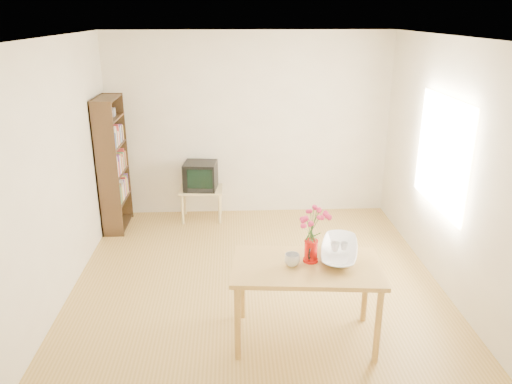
{
  "coord_description": "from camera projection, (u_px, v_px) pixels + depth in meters",
  "views": [
    {
      "loc": [
        -0.24,
        -4.73,
        2.82
      ],
      "look_at": [
        0.0,
        0.3,
        1.0
      ],
      "focal_mm": 35.0,
      "sensor_mm": 36.0,
      "label": 1
    }
  ],
  "objects": [
    {
      "name": "mug",
      "position": [
        292.0,
        260.0,
        4.31
      ],
      "size": [
        0.15,
        0.15,
        0.11
      ],
      "primitive_type": "imported",
      "rotation": [
        0.0,
        0.0,
        3.24
      ],
      "color": "white",
      "rests_on": "table"
    },
    {
      "name": "teacup_b",
      "position": [
        345.0,
        235.0,
        4.48
      ],
      "size": [
        0.08,
        0.08,
        0.06
      ],
      "primitive_type": "imported",
      "rotation": [
        0.0,
        0.0,
        1.93
      ],
      "color": "white",
      "rests_on": "bowl"
    },
    {
      "name": "table",
      "position": [
        307.0,
        274.0,
        4.36
      ],
      "size": [
        1.35,
        0.85,
        0.75
      ],
      "rotation": [
        0.0,
        0.0,
        -0.09
      ],
      "color": "#B3853D",
      "rests_on": "ground"
    },
    {
      "name": "tv_stand",
      "position": [
        201.0,
        194.0,
        7.1
      ],
      "size": [
        0.6,
        0.45,
        0.46
      ],
      "color": "tan",
      "rests_on": "ground"
    },
    {
      "name": "teacup_a",
      "position": [
        336.0,
        236.0,
        4.45
      ],
      "size": [
        0.1,
        0.1,
        0.07
      ],
      "primitive_type": "imported",
      "rotation": [
        0.0,
        0.0,
        0.78
      ],
      "color": "white",
      "rests_on": "bowl"
    },
    {
      "name": "flowers",
      "position": [
        312.0,
        224.0,
        4.28
      ],
      "size": [
        0.23,
        0.23,
        0.33
      ],
      "primitive_type": null,
      "color": "#F43974",
      "rests_on": "pitcher"
    },
    {
      "name": "television",
      "position": [
        201.0,
        175.0,
        7.02
      ],
      "size": [
        0.48,
        0.46,
        0.39
      ],
      "rotation": [
        0.0,
        0.0,
        -0.11
      ],
      "color": "black",
      "rests_on": "tv_stand"
    },
    {
      "name": "bowl",
      "position": [
        340.0,
        231.0,
        4.44
      ],
      "size": [
        0.59,
        0.59,
        0.46
      ],
      "primitive_type": "imported",
      "rotation": [
        0.0,
        0.0,
        -0.25
      ],
      "color": "white",
      "rests_on": "table"
    },
    {
      "name": "pitcher",
      "position": [
        311.0,
        252.0,
        4.37
      ],
      "size": [
        0.13,
        0.21,
        0.2
      ],
      "rotation": [
        0.0,
        0.0,
        -0.3
      ],
      "color": "red",
      "rests_on": "table"
    },
    {
      "name": "bookshelf",
      "position": [
        113.0,
        169.0,
        6.68
      ],
      "size": [
        0.28,
        0.7,
        1.8
      ],
      "color": "black",
      "rests_on": "ground"
    },
    {
      "name": "room",
      "position": [
        260.0,
        174.0,
        4.97
      ],
      "size": [
        4.5,
        4.5,
        4.5
      ],
      "color": "olive",
      "rests_on": "ground"
    }
  ]
}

